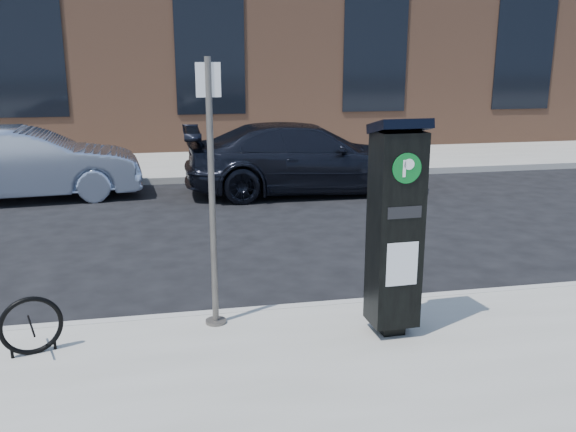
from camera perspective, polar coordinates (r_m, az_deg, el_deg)
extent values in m
plane|color=black|center=(7.00, 0.92, -9.44)|extent=(120.00, 120.00, 0.00)
cube|color=gray|center=(20.48, -7.48, 6.64)|extent=(60.00, 12.00, 0.15)
cube|color=#9E9B93|center=(6.95, 0.95, -8.94)|extent=(60.00, 0.12, 0.16)
cube|color=#9E9B93|center=(14.60, -5.79, 3.52)|extent=(60.00, 0.12, 0.16)
cube|color=brown|center=(23.32, -8.36, 17.23)|extent=(28.00, 10.00, 8.00)
cube|color=black|center=(18.59, -23.35, 13.87)|extent=(2.00, 0.06, 3.50)
cube|color=black|center=(18.28, -7.32, 14.91)|extent=(2.00, 0.06, 3.50)
cube|color=black|center=(19.31, 8.17, 14.85)|extent=(2.00, 0.06, 3.50)
cube|color=black|center=(21.48, 21.25, 14.00)|extent=(2.00, 0.06, 3.50)
cube|color=black|center=(6.37, 9.57, -10.16)|extent=(0.23, 0.23, 0.11)
cube|color=black|center=(6.02, 9.98, -1.31)|extent=(0.47, 0.41, 1.92)
cube|color=black|center=(5.83, 10.41, 8.26)|extent=(0.51, 0.46, 0.18)
cylinder|color=#064F1A|center=(5.69, 11.06, 4.41)|extent=(0.28, 0.03, 0.28)
cube|color=white|center=(5.69, 11.06, 4.41)|extent=(0.10, 0.01, 0.16)
cube|color=silver|center=(5.92, 10.63, -4.45)|extent=(0.32, 0.02, 0.43)
cube|color=black|center=(5.78, 10.86, 0.32)|extent=(0.34, 0.02, 0.11)
cylinder|color=#57534C|center=(6.54, -6.76, -9.75)|extent=(0.22, 0.22, 0.03)
cylinder|color=#57534C|center=(6.11, -7.13, 1.79)|extent=(0.07, 0.07, 2.71)
cube|color=silver|center=(5.97, -7.48, 12.52)|extent=(0.24, 0.04, 0.33)
torus|color=black|center=(6.23, -22.90, -9.44)|extent=(0.56, 0.22, 0.57)
cylinder|color=black|center=(6.31, -24.42, -11.55)|extent=(0.03, 0.03, 0.11)
cylinder|color=black|center=(6.34, -20.98, -11.08)|extent=(0.03, 0.03, 0.11)
imported|color=#8896AE|center=(13.64, -23.22, 4.50)|extent=(4.64, 1.97, 1.49)
imported|color=black|center=(13.24, 1.62, 5.45)|extent=(5.23, 2.20, 1.51)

